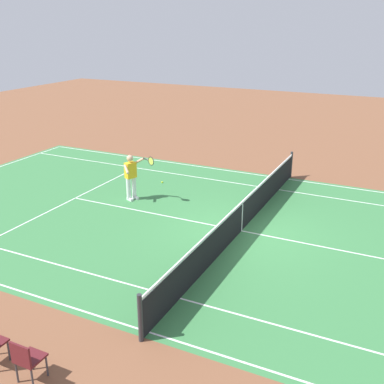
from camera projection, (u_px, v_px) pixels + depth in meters
ground_plane at (241, 231)px, 14.27m from camera, size 60.00×60.00×0.00m
court_slab at (241, 231)px, 14.27m from camera, size 24.20×11.40×0.00m
court_line_markings at (241, 231)px, 14.26m from camera, size 23.85×11.05×0.01m
tennis_net at (242, 216)px, 14.10m from camera, size 0.10×11.70×1.08m
tennis_player_near at (131, 175)px, 16.46m from camera, size 1.18×0.75×1.70m
tennis_ball at (162, 182)px, 18.46m from camera, size 0.07×0.07×0.07m
spectator_chair_0 at (27, 358)px, 8.13m from camera, size 0.44×0.44×0.88m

